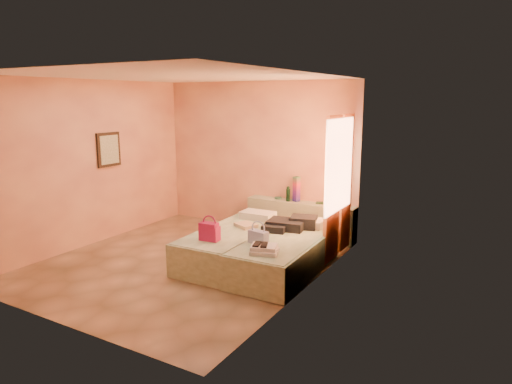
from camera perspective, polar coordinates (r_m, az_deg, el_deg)
ground at (r=7.21m, az=-8.78°, el=-8.69°), size 4.50×4.50×0.00m
room_walls at (r=7.13m, az=-5.08°, el=5.96°), size 4.02×4.51×2.81m
headboard_ledge at (r=8.34m, az=5.54°, el=-3.43°), size 2.05×0.30×0.65m
bed_left at (r=7.10m, az=-3.00°, el=-6.75°), size 0.96×2.03×0.50m
bed_right at (r=6.68m, az=3.57°, el=-7.97°), size 0.96×2.03×0.50m
water_bottle at (r=8.28m, az=4.03°, el=-0.27°), size 0.09×0.09×0.26m
rainbow_box at (r=8.27m, az=5.08°, el=0.37°), size 0.13×0.13×0.45m
small_dish at (r=8.49m, az=2.78°, el=-0.75°), size 0.16×0.16×0.03m
green_book at (r=8.18m, az=8.07°, el=-1.36°), size 0.18×0.14×0.03m
flower_vase at (r=7.97m, az=10.40°, el=-0.93°), size 0.22×0.22×0.26m
magenta_handbag at (r=6.54m, az=-5.82°, el=-4.92°), size 0.29×0.18×0.26m
khaki_garment at (r=7.19m, az=-1.27°, el=-4.17°), size 0.40×0.37×0.06m
clothes_pile at (r=7.07m, az=4.19°, el=-3.96°), size 0.75×0.75×0.18m
blue_handbag at (r=6.37m, az=0.29°, el=-5.67°), size 0.31×0.18×0.18m
towel_stack at (r=6.01m, az=1.08°, el=-7.20°), size 0.42×0.39×0.10m
sandal_pair at (r=6.01m, az=0.53°, el=-6.59°), size 0.21×0.25×0.02m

